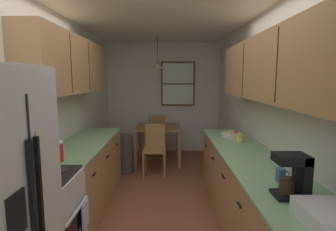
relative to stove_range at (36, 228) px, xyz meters
The scene contains 25 objects.
ground_plane 1.92m from the stove_range, 57.72° to the left, with size 12.00×12.00×0.00m, color brown.
wall_left 1.80m from the stove_range, 102.73° to the left, with size 0.10×9.00×2.55m, color silver.
wall_right 2.94m from the stove_range, 33.88° to the left, with size 0.10×9.00×2.55m, color silver.
wall_back 4.41m from the stove_range, 76.75° to the left, with size 4.40×0.10×2.55m, color silver.
ceiling_slab 2.82m from the stove_range, 57.72° to the left, with size 4.40×9.00×0.08m, color white.
stove_range is the anchor object (origin of this frame).
microwave_over_range 1.21m from the stove_range, behind, with size 0.39×0.61×0.31m.
counter_left 1.33m from the stove_range, 90.24° to the left, with size 0.64×2.00×0.90m.
upper_cabinets_left 1.92m from the stove_range, 96.49° to the left, with size 0.33×2.08×0.71m.
counter_right 2.08m from the stove_range, 16.62° to the left, with size 0.64×3.25×0.90m.
upper_cabinets_right 2.59m from the stove_range, 14.33° to the left, with size 0.33×2.93×0.65m.
dining_table 3.40m from the stove_range, 74.67° to the left, with size 0.90×0.88×0.75m.
dining_chair_near 2.76m from the stove_range, 71.83° to the left, with size 0.41×0.41×0.90m.
dining_chair_far 4.02m from the stove_range, 77.90° to the left, with size 0.43×0.43×0.90m.
pendant_light 3.71m from the stove_range, 74.67° to the left, with size 0.30×0.30×0.64m.
back_window 4.50m from the stove_range, 72.19° to the left, with size 0.79×0.05×1.02m.
trash_bin 2.70m from the stove_range, 83.74° to the left, with size 0.32×0.32×0.69m, color #3F3F42.
storage_canister 0.71m from the stove_range, 90.68° to the left, with size 0.13×0.13×0.20m.
dish_towel 0.39m from the stove_range, 24.91° to the left, with size 0.02×0.16×0.24m, color silver.
coffee_maker 2.09m from the stove_range, ahead, with size 0.22×0.18×0.30m.
mug_by_coffeemaker 2.47m from the stove_range, 32.68° to the left, with size 0.11×0.08×0.11m.
mug_spare 2.07m from the stove_range, ahead, with size 0.11×0.08×0.10m.
fruit_bowl 2.63m from the stove_range, 39.13° to the left, with size 0.28×0.28×0.09m.
dish_rack 2.18m from the stove_range, 18.94° to the right, with size 0.28×0.34×0.10m, color silver.
table_serving_bowl 3.34m from the stove_range, 73.58° to the left, with size 0.16×0.16×0.06m, color #E0D14C.
Camera 1 is at (0.11, -2.68, 1.72)m, focal length 28.61 mm.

